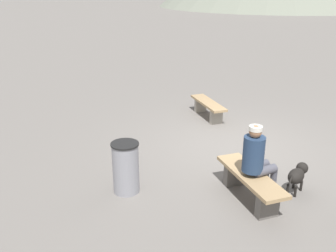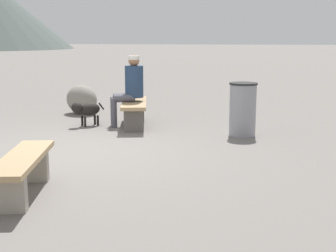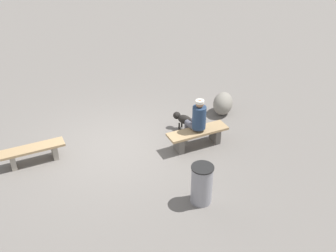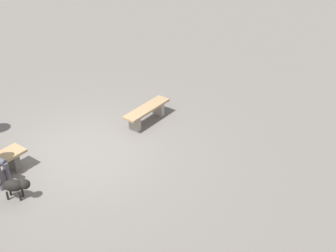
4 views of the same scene
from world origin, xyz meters
The scene contains 7 objects.
ground centered at (0.00, 0.00, -0.03)m, with size 210.00×210.00×0.06m, color slate.
bench_left centered at (-2.01, -0.25, 0.31)m, with size 1.56×0.74×0.44m.
bench_right centered at (2.07, -0.33, 0.33)m, with size 1.66×0.83×0.48m.
seated_person centered at (2.07, -0.26, 0.78)m, with size 0.48×0.63×1.35m.
dog centered at (1.89, 0.56, 0.32)m, with size 0.52×0.52×0.48m.
trash_bin centered at (1.62, -2.40, 0.46)m, with size 0.48×0.48×0.92m.
boulder centered at (3.25, 1.22, 0.32)m, with size 0.80×0.56×0.64m, color gray.
Camera 2 is at (-6.39, -2.75, 1.68)m, focal length 49.80 mm.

